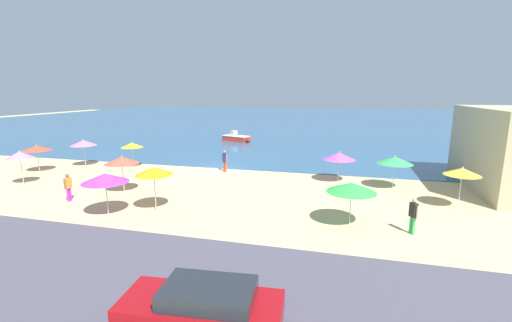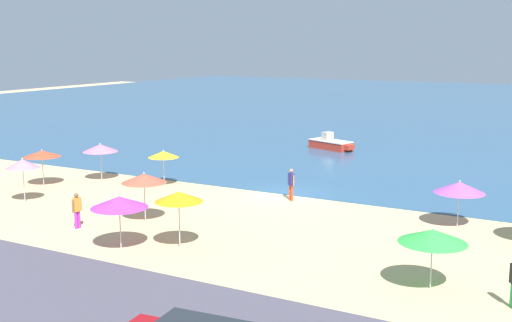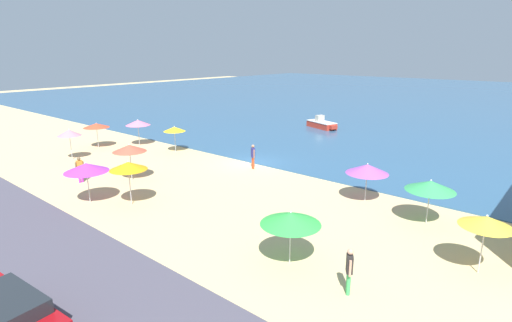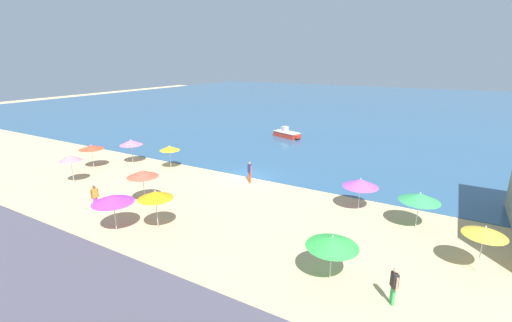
% 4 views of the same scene
% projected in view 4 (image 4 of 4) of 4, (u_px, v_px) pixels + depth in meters
% --- Properties ---
extents(ground_plane, '(160.00, 160.00, 0.00)m').
position_uv_depth(ground_plane, '(247.00, 177.00, 30.20)').
color(ground_plane, '#CFB57F').
extents(sea, '(150.00, 110.00, 0.05)m').
position_uv_depth(sea, '(376.00, 106.00, 75.88)').
color(sea, '#2D577D').
rests_on(sea, ground_plane).
extents(coastal_road, '(80.00, 8.00, 0.06)m').
position_uv_depth(coastal_road, '(38.00, 293.00, 15.24)').
color(coastal_road, '#494553').
rests_on(coastal_road, ground_plane).
extents(beach_umbrella_0, '(2.08, 2.08, 2.57)m').
position_uv_depth(beach_umbrella_0, '(155.00, 195.00, 20.29)').
color(beach_umbrella_0, '#B2B2B7').
rests_on(beach_umbrella_0, ground_plane).
extents(beach_umbrella_1, '(2.45, 2.45, 2.40)m').
position_uv_depth(beach_umbrella_1, '(113.00, 199.00, 20.24)').
color(beach_umbrella_1, '#B2B2B7').
rests_on(beach_umbrella_1, ground_plane).
extents(beach_umbrella_2, '(2.43, 2.43, 2.28)m').
position_uv_depth(beach_umbrella_2, '(361.00, 183.00, 23.25)').
color(beach_umbrella_2, '#B2B2B7').
rests_on(beach_umbrella_2, ground_plane).
extents(beach_umbrella_3, '(2.42, 2.42, 2.32)m').
position_uv_depth(beach_umbrella_3, '(420.00, 197.00, 20.69)').
color(beach_umbrella_3, '#B2B2B7').
rests_on(beach_umbrella_3, ground_plane).
extents(beach_umbrella_4, '(1.82, 1.82, 2.49)m').
position_uv_depth(beach_umbrella_4, '(70.00, 158.00, 28.25)').
color(beach_umbrella_4, '#B2B2B7').
rests_on(beach_umbrella_4, ground_plane).
extents(beach_umbrella_5, '(1.87, 1.87, 2.27)m').
position_uv_depth(beach_umbrella_5, '(170.00, 148.00, 31.96)').
color(beach_umbrella_5, '#B2B2B7').
rests_on(beach_umbrella_5, ground_plane).
extents(beach_umbrella_6, '(2.21, 2.21, 2.42)m').
position_uv_depth(beach_umbrella_6, '(131.00, 143.00, 33.67)').
color(beach_umbrella_6, '#B2B2B7').
rests_on(beach_umbrella_6, ground_plane).
extents(beach_umbrella_7, '(2.26, 2.26, 2.27)m').
position_uv_depth(beach_umbrella_7, '(91.00, 147.00, 32.29)').
color(beach_umbrella_7, '#B2B2B7').
rests_on(beach_umbrella_7, ground_plane).
extents(beach_umbrella_8, '(2.47, 2.47, 2.29)m').
position_uv_depth(beach_umbrella_8, '(332.00, 242.00, 15.71)').
color(beach_umbrella_8, '#B2B2B7').
rests_on(beach_umbrella_8, ground_plane).
extents(beach_umbrella_9, '(1.96, 1.96, 2.46)m').
position_uv_depth(beach_umbrella_9, '(485.00, 231.00, 16.22)').
color(beach_umbrella_9, '#B2B2B7').
rests_on(beach_umbrella_9, ground_plane).
extents(beach_umbrella_10, '(2.21, 2.21, 2.51)m').
position_uv_depth(beach_umbrella_10, '(142.00, 174.00, 24.29)').
color(beach_umbrella_10, '#B2B2B7').
rests_on(beach_umbrella_10, ground_plane).
extents(bather_0, '(0.38, 0.49, 1.77)m').
position_uv_depth(bather_0, '(394.00, 284.00, 14.31)').
color(bather_0, '#3CB45A').
rests_on(bather_0, ground_plane).
extents(bather_1, '(0.25, 0.57, 1.75)m').
position_uv_depth(bather_1, '(95.00, 195.00, 23.60)').
color(bather_1, purple).
rests_on(bather_1, ground_plane).
extents(bather_2, '(0.50, 0.37, 1.82)m').
position_uv_depth(bather_2, '(250.00, 171.00, 28.57)').
color(bather_2, '#D24220').
rests_on(bather_2, ground_plane).
extents(skiff_nearshore, '(4.21, 2.69, 1.38)m').
position_uv_depth(skiff_nearshore, '(287.00, 134.00, 45.21)').
color(skiff_nearshore, '#B53223').
rests_on(skiff_nearshore, sea).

